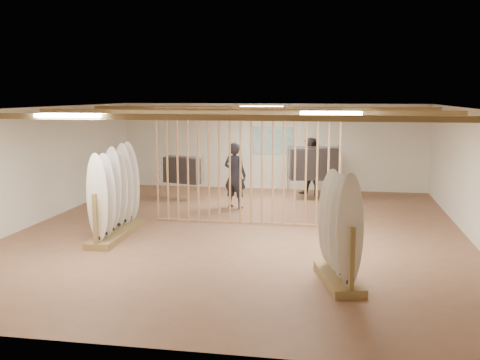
% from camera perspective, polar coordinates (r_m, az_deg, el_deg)
% --- Properties ---
extents(floor, '(12.00, 12.00, 0.00)m').
position_cam_1_polar(floor, '(12.82, 0.00, -5.31)').
color(floor, '#976749').
rests_on(floor, ground).
extents(ceiling, '(12.00, 12.00, 0.00)m').
position_cam_1_polar(ceiling, '(12.44, 0.00, 7.31)').
color(ceiling, gray).
rests_on(ceiling, ground).
extents(wall_back, '(12.00, 0.00, 12.00)m').
position_cam_1_polar(wall_back, '(18.45, 3.25, 3.41)').
color(wall_back, white).
rests_on(wall_back, ground).
extents(wall_front, '(12.00, 0.00, 12.00)m').
position_cam_1_polar(wall_front, '(6.83, -8.84, -5.90)').
color(wall_front, white).
rests_on(wall_front, ground).
extents(wall_left, '(0.00, 12.00, 12.00)m').
position_cam_1_polar(wall_left, '(14.29, -20.16, 1.32)').
color(wall_left, white).
rests_on(wall_left, ground).
extents(wall_right, '(0.00, 12.00, 12.00)m').
position_cam_1_polar(wall_right, '(12.68, 22.84, 0.29)').
color(wall_right, white).
rests_on(wall_right, ground).
extents(ceiling_slats, '(9.50, 6.12, 0.10)m').
position_cam_1_polar(ceiling_slats, '(12.44, 0.00, 6.94)').
color(ceiling_slats, olive).
rests_on(ceiling_slats, ground).
extents(light_panels, '(1.20, 0.35, 0.06)m').
position_cam_1_polar(light_panels, '(12.44, 0.00, 7.03)').
color(light_panels, white).
rests_on(light_panels, ground).
extents(bamboo_partition, '(4.45, 0.05, 2.78)m').
position_cam_1_polar(bamboo_partition, '(13.33, 0.60, 1.37)').
color(bamboo_partition, tan).
rests_on(bamboo_partition, ground).
extents(poster, '(1.40, 0.03, 0.90)m').
position_cam_1_polar(poster, '(18.41, 3.24, 4.02)').
color(poster, '#39A4C7').
rests_on(poster, ground).
extents(rack_left, '(0.63, 2.42, 1.93)m').
position_cam_1_polar(rack_left, '(12.58, -12.55, -2.70)').
color(rack_left, olive).
rests_on(rack_left, floor).
extents(rack_right, '(0.90, 1.68, 1.87)m').
position_cam_1_polar(rack_right, '(9.46, 10.06, -6.61)').
color(rack_right, olive).
rests_on(rack_right, floor).
extents(clothing_rack_a, '(1.20, 0.66, 1.34)m').
position_cam_1_polar(clothing_rack_a, '(16.69, -5.91, 0.98)').
color(clothing_rack_a, silver).
rests_on(clothing_rack_a, floor).
extents(clothing_rack_b, '(1.50, 0.64, 1.63)m').
position_cam_1_polar(clothing_rack_b, '(16.68, 7.55, 1.59)').
color(clothing_rack_b, silver).
rests_on(clothing_rack_b, floor).
extents(shopper_a, '(0.88, 0.73, 2.06)m').
position_cam_1_polar(shopper_a, '(15.32, -0.52, 0.93)').
color(shopper_a, '#222229').
rests_on(shopper_a, floor).
extents(shopper_b, '(1.23, 1.16, 2.02)m').
position_cam_1_polar(shopper_b, '(17.31, 7.27, 1.71)').
color(shopper_b, '#39312C').
rests_on(shopper_b, floor).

